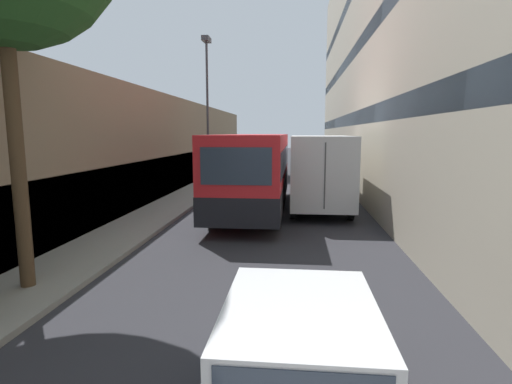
{
  "coord_description": "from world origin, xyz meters",
  "views": [
    {
      "loc": [
        1.01,
        2.02,
        3.18
      ],
      "look_at": [
        -0.07,
        12.69,
        1.6
      ],
      "focal_mm": 28.0,
      "sensor_mm": 36.0,
      "label": 1
    }
  ],
  "objects_px": {
    "car_hatchback": "(299,375)",
    "box_truck": "(319,170)",
    "bus": "(254,171)",
    "street_lamp": "(207,88)",
    "panel_van": "(272,163)"
  },
  "relations": [
    {
      "from": "bus",
      "to": "street_lamp",
      "type": "xyz_separation_m",
      "value": [
        -2.91,
        4.62,
        3.81
      ]
    },
    {
      "from": "car_hatchback",
      "to": "panel_van",
      "type": "relative_size",
      "value": 0.89
    },
    {
      "from": "bus",
      "to": "box_truck",
      "type": "distance_m",
      "value": 2.85
    },
    {
      "from": "street_lamp",
      "to": "panel_van",
      "type": "bearing_deg",
      "value": 69.05
    },
    {
      "from": "bus",
      "to": "panel_van",
      "type": "bearing_deg",
      "value": 89.87
    },
    {
      "from": "car_hatchback",
      "to": "box_truck",
      "type": "bearing_deg",
      "value": 86.04
    },
    {
      "from": "car_hatchback",
      "to": "bus",
      "type": "distance_m",
      "value": 12.5
    },
    {
      "from": "car_hatchback",
      "to": "panel_van",
      "type": "height_order",
      "value": "panel_van"
    },
    {
      "from": "car_hatchback",
      "to": "panel_van",
      "type": "distance_m",
      "value": 24.68
    },
    {
      "from": "car_hatchback",
      "to": "bus",
      "type": "bearing_deg",
      "value": 98.17
    },
    {
      "from": "car_hatchback",
      "to": "box_truck",
      "type": "distance_m",
      "value": 13.34
    },
    {
      "from": "car_hatchback",
      "to": "panel_van",
      "type": "xyz_separation_m",
      "value": [
        -1.74,
        24.62,
        0.33
      ]
    },
    {
      "from": "bus",
      "to": "panel_van",
      "type": "relative_size",
      "value": 2.25
    },
    {
      "from": "panel_van",
      "to": "bus",
      "type": "bearing_deg",
      "value": -90.13
    },
    {
      "from": "box_truck",
      "to": "bus",
      "type": "bearing_deg",
      "value": -160.76
    }
  ]
}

